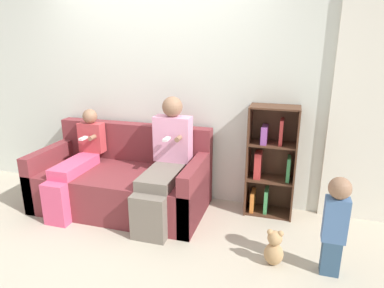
# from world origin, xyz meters

# --- Properties ---
(ground_plane) EXTENTS (14.00, 14.00, 0.00)m
(ground_plane) POSITION_xyz_m (0.00, 0.00, 0.00)
(ground_plane) COLOR #B2A893
(back_wall) EXTENTS (10.00, 0.06, 2.55)m
(back_wall) POSITION_xyz_m (0.00, 1.05, 1.27)
(back_wall) COLOR silver
(back_wall) RESTS_ON ground_plane
(curtain_panel) EXTENTS (0.71, 0.04, 2.27)m
(curtain_panel) POSITION_xyz_m (2.22, 1.00, 1.14)
(curtain_panel) COLOR silver
(curtain_panel) RESTS_ON ground_plane
(couch) EXTENTS (1.87, 0.92, 0.89)m
(couch) POSITION_xyz_m (-0.25, 0.56, 0.29)
(couch) COLOR maroon
(couch) RESTS_ON ground_plane
(adult_seated) EXTENTS (0.40, 0.89, 1.26)m
(adult_seated) POSITION_xyz_m (0.30, 0.47, 0.65)
(adult_seated) COLOR #70665B
(adult_seated) RESTS_ON ground_plane
(child_seated) EXTENTS (0.29, 0.89, 1.06)m
(child_seated) POSITION_xyz_m (-0.72, 0.41, 0.54)
(child_seated) COLOR #DB4C75
(child_seated) RESTS_ON ground_plane
(toddler_standing) EXTENTS (0.18, 0.17, 0.84)m
(toddler_standing) POSITION_xyz_m (1.90, -0.03, 0.48)
(toddler_standing) COLOR #335170
(toddler_standing) RESTS_ON ground_plane
(bookshelf) EXTENTS (0.50, 0.30, 1.19)m
(bookshelf) POSITION_xyz_m (1.33, 0.90, 0.58)
(bookshelf) COLOR #4C2D1E
(bookshelf) RESTS_ON ground_plane
(teddy_bear) EXTENTS (0.16, 0.13, 0.33)m
(teddy_bear) POSITION_xyz_m (1.46, -0.05, 0.15)
(teddy_bear) COLOR tan
(teddy_bear) RESTS_ON ground_plane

